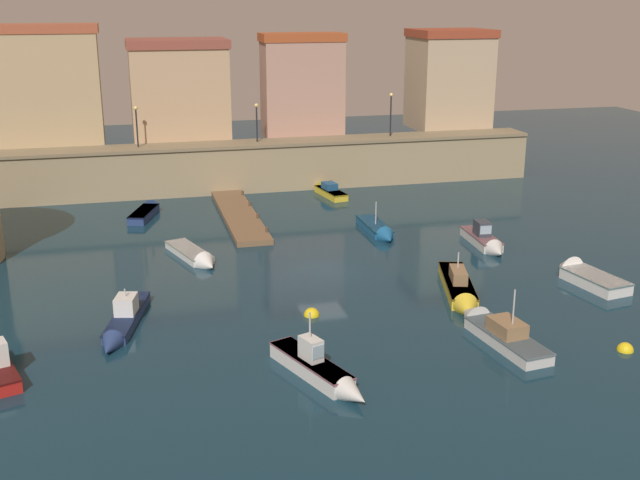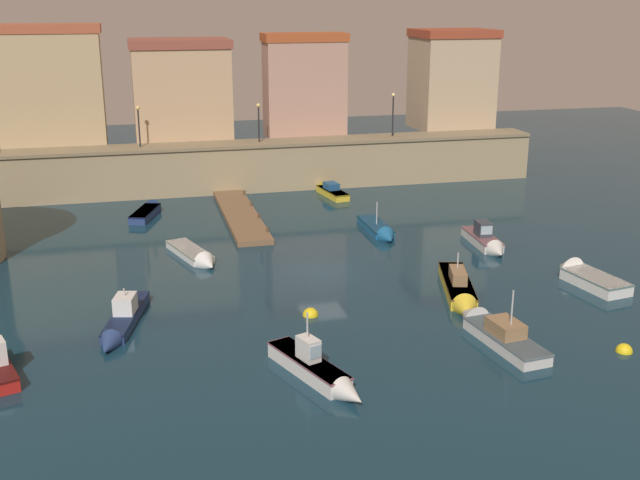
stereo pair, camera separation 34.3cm
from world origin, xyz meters
name	(u,v)px [view 1 (the left image)]	position (x,y,z in m)	size (l,w,h in m)	color
ground_plane	(322,272)	(0.00, 0.00, 0.00)	(118.80, 118.80, 0.00)	#112D3D
quay_wall	(259,165)	(0.00, 21.31, 1.99)	(46.87, 3.32, 3.95)	#9E8966
old_town_backdrop	(242,85)	(-0.59, 25.22, 8.15)	(43.57, 6.12, 9.59)	tan
pier_dock	(239,215)	(-2.95, 12.77, 0.19)	(2.37, 14.06, 0.70)	brown
quay_lamp_0	(136,120)	(-9.59, 21.31, 6.11)	(0.32, 0.32, 3.22)	black
quay_lamp_1	(257,116)	(-0.08, 21.31, 6.05)	(0.32, 0.32, 3.13)	black
quay_lamp_2	(391,108)	(11.39, 21.31, 6.35)	(0.32, 0.32, 3.65)	black
moored_boat_0	(584,275)	(13.84, -5.13, 0.35)	(2.51, 5.14, 1.66)	white
moored_boat_1	(495,330)	(5.57, -10.90, 0.40)	(2.24, 6.56, 3.27)	silver
moored_boat_2	(486,241)	(11.27, 2.05, 0.43)	(1.62, 5.55, 1.84)	silver
moored_boat_3	(321,371)	(-3.42, -13.11, 0.46)	(3.20, 6.18, 2.97)	silver
moored_boat_4	(327,190)	(5.00, 18.06, 0.36)	(1.97, 5.23, 1.36)	gold
moored_boat_5	(196,257)	(-6.91, 3.84, 0.24)	(3.04, 5.92, 1.28)	white
moored_boat_6	(123,322)	(-11.33, -5.61, 0.37)	(2.75, 7.09, 2.03)	navy
moored_boat_8	(460,290)	(6.11, -5.63, 0.40)	(3.31, 7.45, 2.46)	gold
moored_boat_9	(147,211)	(-9.40, 15.16, 0.31)	(2.76, 5.31, 1.13)	navy
moored_boat_10	(379,230)	(5.57, 6.40, 0.26)	(1.37, 5.72, 2.44)	#195689
mooring_buoy_0	(625,350)	(10.64, -13.66, 0.00)	(0.75, 0.75, 0.75)	yellow
mooring_buoy_1	(312,315)	(-2.15, -6.22, 0.00)	(0.79, 0.79, 0.79)	yellow
mooring_buoy_2	(484,228)	(13.13, 6.12, 0.00)	(0.50, 0.50, 0.50)	yellow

